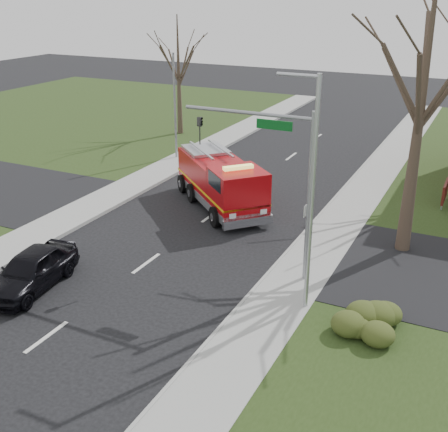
% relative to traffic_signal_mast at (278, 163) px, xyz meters
% --- Properties ---
extents(ground, '(120.00, 120.00, 0.00)m').
position_rel_traffic_signal_mast_xyz_m(ground, '(-5.21, -1.50, -4.71)').
color(ground, black).
rests_on(ground, ground).
extents(sidewalk_right, '(2.40, 80.00, 0.15)m').
position_rel_traffic_signal_mast_xyz_m(sidewalk_right, '(0.99, -1.50, -4.63)').
color(sidewalk_right, '#9B9B95').
rests_on(sidewalk_right, ground).
extents(sidewalk_left, '(2.40, 80.00, 0.15)m').
position_rel_traffic_signal_mast_xyz_m(sidewalk_left, '(-11.41, -1.50, -4.63)').
color(sidewalk_left, '#9B9B95').
rests_on(sidewalk_left, ground).
extents(health_center_sign, '(0.12, 2.00, 1.40)m').
position_rel_traffic_signal_mast_xyz_m(health_center_sign, '(5.29, 11.00, -3.83)').
color(health_center_sign, '#511713').
rests_on(health_center_sign, ground).
extents(hedge_corner, '(2.80, 2.00, 0.90)m').
position_rel_traffic_signal_mast_xyz_m(hedge_corner, '(3.79, -2.50, -4.13)').
color(hedge_corner, '#333F17').
rests_on(hedge_corner, lawn_right).
extents(bare_tree_near, '(6.00, 6.00, 12.00)m').
position_rel_traffic_signal_mast_xyz_m(bare_tree_near, '(4.29, 4.50, 2.71)').
color(bare_tree_near, '#3C2D23').
rests_on(bare_tree_near, ground).
extents(bare_tree_left, '(4.50, 4.50, 9.00)m').
position_rel_traffic_signal_mast_xyz_m(bare_tree_left, '(-15.21, 18.50, 0.86)').
color(bare_tree_left, '#3C2D23').
rests_on(bare_tree_left, ground).
extents(traffic_signal_mast, '(5.29, 0.18, 6.80)m').
position_rel_traffic_signal_mast_xyz_m(traffic_signal_mast, '(0.00, 0.00, 0.00)').
color(traffic_signal_mast, gray).
rests_on(traffic_signal_mast, ground).
extents(streetlight_pole, '(1.48, 0.16, 8.40)m').
position_rel_traffic_signal_mast_xyz_m(streetlight_pole, '(1.93, -2.00, -0.16)').
color(streetlight_pole, '#B7BABF').
rests_on(streetlight_pole, ground).
extents(utility_pole_far, '(0.14, 0.14, 7.00)m').
position_rel_traffic_signal_mast_xyz_m(utility_pole_far, '(-12.01, 12.50, -1.21)').
color(utility_pole_far, gray).
rests_on(utility_pole_far, ground).
extents(fire_engine, '(7.03, 6.75, 2.94)m').
position_rel_traffic_signal_mast_xyz_m(fire_engine, '(-5.31, 5.84, -3.38)').
color(fire_engine, '#A0070B').
rests_on(fire_engine, ground).
extents(parked_car_maroon, '(2.36, 4.68, 1.53)m').
position_rel_traffic_signal_mast_xyz_m(parked_car_maroon, '(-8.01, -5.16, -3.94)').
color(parked_car_maroon, black).
rests_on(parked_car_maroon, ground).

